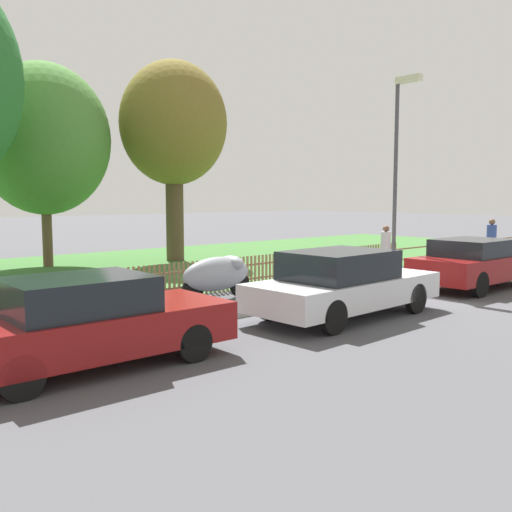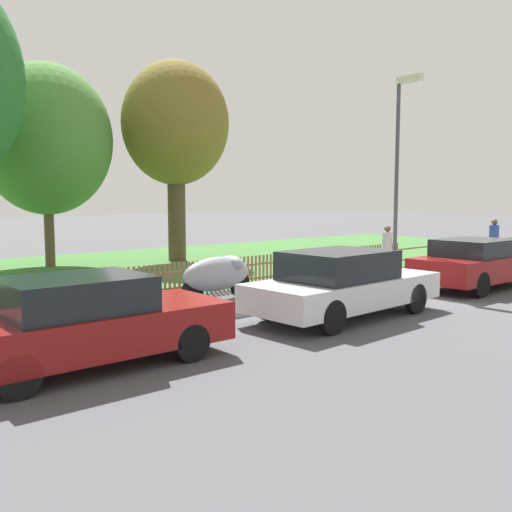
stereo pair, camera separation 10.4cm
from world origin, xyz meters
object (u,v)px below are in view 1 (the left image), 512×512
Objects in this scene: parked_car_navy_estate at (475,263)px; street_lamp at (399,155)px; pedestrian_by_lamp at (386,247)px; parked_car_silver_hatchback at (88,322)px; covered_motorcycle at (218,274)px; parked_car_black_saloon at (343,283)px; tree_behind_motorcycle at (44,139)px; tree_mid_park at (173,125)px; pedestrian_near_fence at (491,239)px.

street_lamp is (-0.75, 1.98, 2.91)m from parked_car_navy_estate.
street_lamp reaches higher than pedestrian_by_lamp.
parked_car_silver_hatchback reaches higher than covered_motorcycle.
parked_car_navy_estate is at bearing -1.46° from parked_car_black_saloon.
street_lamp is at bearing 21.23° from parked_car_black_saloon.
parked_car_navy_estate is at bearing -60.99° from tree_behind_motorcycle.
tree_behind_motorcycle is at bearing 120.48° from street_lamp.
parked_car_silver_hatchback is 13.32m from tree_behind_motorcycle.
tree_behind_motorcycle reaches higher than parked_car_silver_hatchback.
covered_motorcycle is 9.69m from tree_mid_park.
covered_motorcycle is 11.60m from pedestrian_near_fence.
parked_car_silver_hatchback is 16.34m from pedestrian_near_fence.
parked_car_silver_hatchback is at bearing -108.71° from tree_behind_motorcycle.
street_lamp is at bearing 25.24° from pedestrian_by_lamp.
tree_behind_motorcycle is at bearing 162.22° from tree_mid_park.
pedestrian_by_lamp is at bearing 8.58° from pedestrian_near_fence.
covered_motorcycle is at bearing 154.05° from parked_car_navy_estate.
parked_car_navy_estate is 2.47× the size of pedestrian_near_fence.
parked_car_black_saloon is 0.64× the size of tree_behind_motorcycle.
pedestrian_by_lamp is (-4.92, 0.97, -0.06)m from pedestrian_near_fence.
pedestrian_by_lamp is (5.89, 3.26, 0.18)m from parked_car_black_saloon.
covered_motorcycle is at bearing 33.81° from parked_car_silver_hatchback.
tree_behind_motorcycle is 1.22× the size of street_lamp.
street_lamp reaches higher than parked_car_silver_hatchback.
parked_car_silver_hatchback is at bearing -169.55° from street_lamp.
pedestrian_by_lamp is at bearing 16.17° from parked_car_silver_hatchback.
parked_car_silver_hatchback is 10.88m from parked_car_navy_estate.
parked_car_navy_estate is (10.88, -0.11, 0.02)m from parked_car_silver_hatchback.
tree_behind_motorcycle is 0.94× the size of tree_mid_park.
pedestrian_near_fence is at bearing -8.91° from covered_motorcycle.
pedestrian_near_fence is (7.74, -8.60, -4.16)m from tree_mid_park.
tree_behind_motorcycle is at bearing 119.60° from parked_car_navy_estate.
tree_mid_park reaches higher than covered_motorcycle.
pedestrian_by_lamp reaches higher than parked_car_navy_estate.
street_lamp is at bearing -59.52° from tree_behind_motorcycle.
tree_behind_motorcycle is 11.91m from street_lamp.
parked_car_silver_hatchback is at bearing -151.58° from covered_motorcycle.
parked_car_silver_hatchback is at bearing -128.31° from tree_mid_park.
tree_mid_park reaches higher than parked_car_black_saloon.
parked_car_silver_hatchback is 0.71× the size of street_lamp.
parked_car_black_saloon is at bearing 7.74° from pedestrian_by_lamp.
tree_mid_park reaches higher than parked_car_navy_estate.
street_lamp is (1.67, -8.84, -1.50)m from tree_mid_park.
parked_car_black_saloon is at bearing -81.16° from covered_motorcycle.
tree_behind_motorcycle reaches higher than street_lamp.
parked_car_black_saloon is at bearing -0.98° from parked_car_silver_hatchback.
street_lamp is at bearing -79.33° from tree_mid_park.
parked_car_navy_estate is at bearing -69.26° from street_lamp.
street_lamp is (6.03, -10.24, -0.80)m from tree_behind_motorcycle.
tree_mid_park is at bearing -17.78° from tree_behind_motorcycle.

